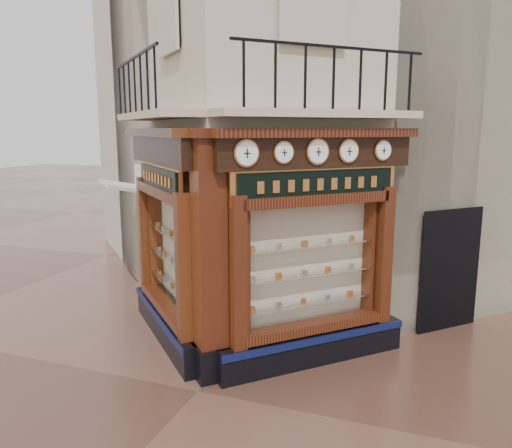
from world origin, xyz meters
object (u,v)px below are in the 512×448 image
at_px(clock_d, 348,151).
at_px(clock_b, 283,152).
at_px(corner_pilaster, 210,261).
at_px(awning, 129,299).
at_px(clock_a, 246,153).
at_px(signboard_right, 318,184).
at_px(clock_c, 318,152).
at_px(signboard_left, 159,178).
at_px(clock_e, 383,150).

bearing_deg(clock_d, clock_b, -180.00).
height_order(corner_pilaster, awning, corner_pilaster).
distance_m(clock_a, signboard_right, 1.41).
xyz_separation_m(clock_c, signboard_left, (-2.94, 0.14, -0.52)).
bearing_deg(clock_c, clock_a, -180.00).
height_order(clock_c, awning, clock_c).
height_order(clock_e, signboard_right, clock_e).
height_order(clock_c, signboard_left, clock_c).
bearing_deg(signboard_right, clock_a, -175.16).
bearing_deg(clock_e, corner_pilaster, 171.69).
distance_m(corner_pilaster, clock_e, 3.40).
relative_size(corner_pilaster, clock_e, 11.71).
height_order(clock_a, signboard_right, clock_a).
bearing_deg(signboard_right, clock_d, -12.75).
bearing_deg(clock_c, clock_e, -0.00).
height_order(clock_d, awning, clock_d).
distance_m(corner_pilaster, clock_c, 2.39).
bearing_deg(clock_a, signboard_left, 109.29).
distance_m(corner_pilaster, clock_b, 2.03).
xyz_separation_m(corner_pilaster, clock_b, (1.05, 0.45, 1.67)).
bearing_deg(clock_d, clock_c, -180.00).
height_order(clock_a, signboard_left, clock_a).
xyz_separation_m(signboard_left, signboard_right, (2.92, 0.00, 0.00)).
height_order(clock_e, awning, clock_e).
bearing_deg(signboard_left, signboard_right, -135.00).
bearing_deg(signboard_left, corner_pilaster, -169.75).
xyz_separation_m(corner_pilaster, clock_a, (0.62, 0.01, 1.67)).
xyz_separation_m(awning, signboard_right, (4.91, -1.73, 3.10)).
bearing_deg(clock_b, signboard_left, 122.27).
distance_m(corner_pilaster, awning, 4.81).
distance_m(clock_c, awning, 6.39).
bearing_deg(clock_e, clock_b, 180.00).
xyz_separation_m(clock_c, clock_d, (0.41, 0.41, 0.00)).
distance_m(awning, signboard_left, 4.07).
height_order(corner_pilaster, clock_b, corner_pilaster).
xyz_separation_m(clock_b, signboard_right, (0.41, 0.57, -0.52)).
height_order(clock_a, clock_e, clock_a).
bearing_deg(clock_b, corner_pilaster, 158.03).
height_order(clock_b, clock_c, clock_c).
height_order(clock_d, signboard_right, clock_d).
xyz_separation_m(clock_e, awning, (-5.82, 0.97, -3.62)).
relative_size(corner_pilaster, clock_a, 9.83).
height_order(corner_pilaster, clock_d, corner_pilaster).
relative_size(awning, signboard_left, 0.77).
bearing_deg(corner_pilaster, clock_a, -43.78).
bearing_deg(clock_e, signboard_right, 174.63).
distance_m(awning, signboard_right, 6.06).
distance_m(corner_pilaster, clock_d, 2.83).
distance_m(clock_e, signboard_left, 3.94).
xyz_separation_m(clock_d, signboard_right, (-0.42, -0.27, -0.52)).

